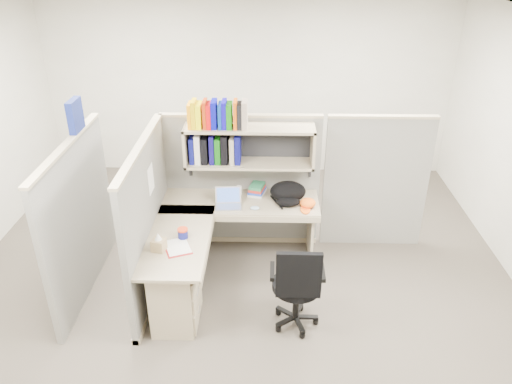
{
  "coord_description": "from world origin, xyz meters",
  "views": [
    {
      "loc": [
        0.29,
        -4.29,
        3.39
      ],
      "look_at": [
        0.18,
        0.25,
        1.02
      ],
      "focal_mm": 35.0,
      "sensor_mm": 36.0,
      "label": 1
    }
  ],
  "objects_px": {
    "laptop": "(228,199)",
    "snack_canister": "(183,233)",
    "task_chair": "(296,299)",
    "backpack": "(288,194)",
    "desk": "(195,268)"
  },
  "relations": [
    {
      "from": "desk",
      "to": "snack_canister",
      "type": "xyz_separation_m",
      "value": [
        -0.11,
        0.1,
        0.34
      ]
    },
    {
      "from": "backpack",
      "to": "task_chair",
      "type": "relative_size",
      "value": 0.41
    },
    {
      "from": "backpack",
      "to": "task_chair",
      "type": "xyz_separation_m",
      "value": [
        0.06,
        -1.15,
        -0.5
      ]
    },
    {
      "from": "backpack",
      "to": "task_chair",
      "type": "distance_m",
      "value": 1.26
    },
    {
      "from": "desk",
      "to": "task_chair",
      "type": "relative_size",
      "value": 1.79
    },
    {
      "from": "desk",
      "to": "snack_canister",
      "type": "bearing_deg",
      "value": 139.89
    },
    {
      "from": "snack_canister",
      "to": "task_chair",
      "type": "height_order",
      "value": "task_chair"
    },
    {
      "from": "desk",
      "to": "task_chair",
      "type": "xyz_separation_m",
      "value": [
        0.99,
        -0.33,
        -0.1
      ]
    },
    {
      "from": "task_chair",
      "to": "snack_canister",
      "type": "bearing_deg",
      "value": 159.05
    },
    {
      "from": "laptop",
      "to": "snack_canister",
      "type": "xyz_separation_m",
      "value": [
        -0.4,
        -0.62,
        -0.05
      ]
    },
    {
      "from": "snack_canister",
      "to": "task_chair",
      "type": "xyz_separation_m",
      "value": [
        1.1,
        -0.42,
        -0.44
      ]
    },
    {
      "from": "snack_canister",
      "to": "desk",
      "type": "bearing_deg",
      "value": -40.11
    },
    {
      "from": "backpack",
      "to": "snack_canister",
      "type": "relative_size",
      "value": 3.82
    },
    {
      "from": "backpack",
      "to": "task_chair",
      "type": "height_order",
      "value": "task_chair"
    },
    {
      "from": "laptop",
      "to": "snack_canister",
      "type": "distance_m",
      "value": 0.74
    }
  ]
}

